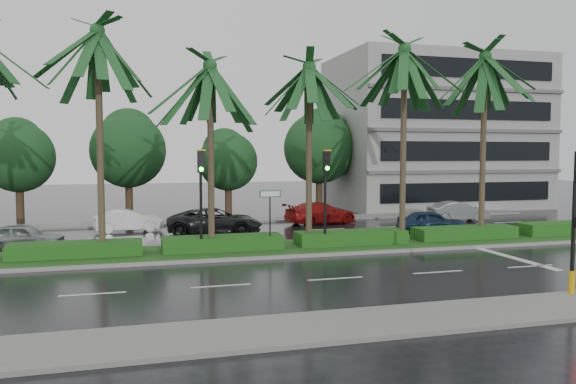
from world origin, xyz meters
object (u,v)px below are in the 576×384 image
object	(u,v)px
car_darkgrey	(215,221)
car_silver	(23,237)
signal_near	(576,216)
signal_median_left	(201,186)
car_grey	(458,211)
car_red	(321,213)
car_white	(129,221)
car_blue	(431,222)
street_sign	(270,205)

from	to	relation	value
car_darkgrey	car_silver	bearing A→B (deg)	119.12
signal_near	signal_median_left	world-z (taller)	signal_median_left
car_darkgrey	car_grey	bearing A→B (deg)	-72.01
car_red	car_grey	size ratio (longest dim) A/B	1.20
car_white	car_darkgrey	world-z (taller)	car_darkgrey
car_darkgrey	car_blue	xyz separation A→B (m)	(11.39, -2.80, -0.07)
signal_near	car_darkgrey	size ratio (longest dim) A/B	0.86
car_blue	signal_near	bearing A→B (deg)	-177.17
street_sign	car_darkgrey	distance (m)	6.65
signal_near	street_sign	distance (m)	12.11
signal_near	car_darkgrey	xyz separation A→B (m)	(-8.50, 16.19, -1.80)
car_white	car_silver	bearing A→B (deg)	133.50
signal_near	car_silver	size ratio (longest dim) A/B	1.22
car_red	car_blue	distance (m)	7.08
car_white	car_grey	world-z (taller)	car_grey
car_silver	car_red	bearing A→B (deg)	-62.78
signal_near	car_silver	world-z (taller)	signal_near
signal_near	car_blue	size ratio (longest dim) A/B	1.18
signal_median_left	car_darkgrey	distance (m)	7.05
car_silver	street_sign	bearing A→B (deg)	-100.30
car_blue	signal_median_left	bearing A→B (deg)	121.05
signal_median_left	street_sign	world-z (taller)	signal_median_left
signal_near	car_grey	world-z (taller)	signal_near
car_darkgrey	signal_median_left	bearing A→B (deg)	178.86
car_red	car_silver	bearing A→B (deg)	96.67
street_sign	car_silver	size ratio (longest dim) A/B	0.73
car_white	car_grey	distance (m)	20.40
street_sign	car_red	size ratio (longest dim) A/B	0.57
car_white	car_grey	size ratio (longest dim) A/B	0.98
car_silver	car_red	size ratio (longest dim) A/B	0.78
signal_median_left	car_darkgrey	bearing A→B (deg)	77.00
car_blue	car_darkgrey	bearing A→B (deg)	91.24
street_sign	car_blue	distance (m)	10.61
car_white	signal_near	bearing A→B (deg)	-149.98
signal_median_left	car_silver	xyz separation A→B (m)	(-7.50, 3.70, -2.39)
car_blue	car_grey	bearing A→B (deg)	-29.94
street_sign	car_grey	distance (m)	16.55
signal_near	car_blue	distance (m)	13.83
car_red	signal_near	bearing A→B (deg)	172.54
street_sign	car_grey	world-z (taller)	street_sign
car_darkgrey	car_blue	distance (m)	11.73
signal_near	signal_median_left	distance (m)	13.93
signal_median_left	car_grey	distance (m)	19.38
signal_near	signal_median_left	xyz separation A→B (m)	(-10.00, 9.69, 0.49)
street_sign	car_red	bearing A→B (deg)	59.04
street_sign	car_white	bearing A→B (deg)	124.84
street_sign	car_silver	world-z (taller)	street_sign
signal_near	signal_median_left	bearing A→B (deg)	135.91
signal_near	street_sign	xyz separation A→B (m)	(-7.00, 9.87, -0.38)
car_red	car_grey	bearing A→B (deg)	-108.45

